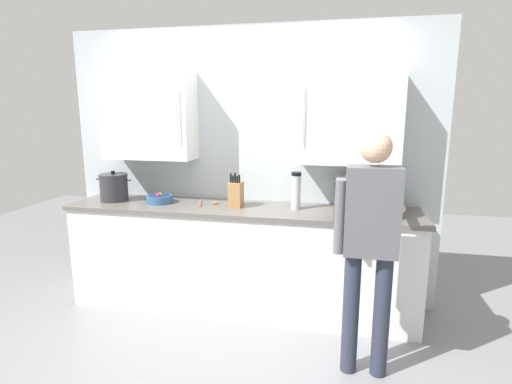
# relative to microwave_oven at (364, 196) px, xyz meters

# --- Properties ---
(ground_plane) EXTENTS (9.75, 9.75, 0.00)m
(ground_plane) POSITION_rel_microwave_oven_xyz_m (-1.04, -0.93, -1.09)
(ground_plane) COLOR gray
(back_wall_tiled) EXTENTS (3.45, 0.44, 2.52)m
(back_wall_tiled) POSITION_rel_microwave_oven_xyz_m (-1.04, 0.25, 0.33)
(back_wall_tiled) COLOR #B2BCC1
(back_wall_tiled) RESTS_ON ground_plane
(counter_unit) EXTENTS (3.08, 0.62, 0.94)m
(counter_unit) POSITION_rel_microwave_oven_xyz_m (-1.04, -0.03, -0.62)
(counter_unit) COLOR white
(counter_unit) RESTS_ON ground_plane
(microwave_oven) EXTENTS (0.52, 0.74, 0.28)m
(microwave_oven) POSITION_rel_microwave_oven_xyz_m (0.00, 0.00, 0.00)
(microwave_oven) COLOR #B7BABF
(microwave_oven) RESTS_ON counter_unit
(knife_block) EXTENTS (0.11, 0.15, 0.30)m
(knife_block) POSITION_rel_microwave_oven_xyz_m (-1.09, -0.01, -0.03)
(knife_block) COLOR #A37547
(knife_block) RESTS_ON counter_unit
(stock_pot) EXTENTS (0.35, 0.26, 0.28)m
(stock_pot) POSITION_rel_microwave_oven_xyz_m (-2.26, -0.03, -0.02)
(stock_pot) COLOR #2D2D33
(stock_pot) RESTS_ON counter_unit
(wooden_spoon) EXTENTS (0.20, 0.20, 0.02)m
(wooden_spoon) POSITION_rel_microwave_oven_xyz_m (-1.36, 0.02, -0.13)
(wooden_spoon) COLOR #A37547
(wooden_spoon) RESTS_ON counter_unit
(fruit_bowl) EXTENTS (0.24, 0.24, 0.10)m
(fruit_bowl) POSITION_rel_microwave_oven_xyz_m (-1.81, -0.03, -0.10)
(fruit_bowl) COLOR #335684
(fruit_bowl) RESTS_ON counter_unit
(thermos_flask) EXTENTS (0.08, 0.08, 0.32)m
(thermos_flask) POSITION_rel_microwave_oven_xyz_m (-0.56, -0.01, 0.02)
(thermos_flask) COLOR #B7BABF
(thermos_flask) RESTS_ON counter_unit
(person_figure) EXTENTS (0.44, 0.58, 1.65)m
(person_figure) POSITION_rel_microwave_oven_xyz_m (0.01, -0.76, -0.10)
(person_figure) COLOR #282D3D
(person_figure) RESTS_ON ground_plane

